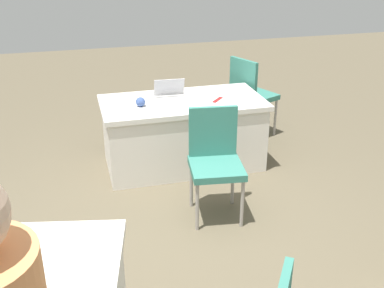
% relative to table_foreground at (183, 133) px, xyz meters
% --- Properties ---
extents(ground_plane, '(14.40, 14.40, 0.00)m').
position_rel_table_foreground_xyz_m(ground_plane, '(0.48, 1.41, -0.36)').
color(ground_plane, brown).
extents(table_foreground, '(1.67, 0.83, 0.72)m').
position_rel_table_foreground_xyz_m(table_foreground, '(0.00, 0.00, 0.00)').
color(table_foreground, silver).
rests_on(table_foreground, ground).
extents(chair_near_front, '(0.58, 0.58, 0.97)m').
position_rel_table_foreground_xyz_m(chair_near_front, '(-0.96, -0.55, 0.20)').
color(chair_near_front, '#9E9993').
rests_on(chair_near_front, ground).
extents(chair_tucked_left, '(0.49, 0.49, 0.95)m').
position_rel_table_foreground_xyz_m(chair_tucked_left, '(-0.04, 1.00, 0.18)').
color(chair_tucked_left, '#9E9993').
rests_on(chair_tucked_left, ground).
extents(laptop_silver, '(0.33, 0.31, 0.21)m').
position_rel_table_foreground_xyz_m(laptop_silver, '(0.12, -0.02, 0.40)').
color(laptop_silver, silver).
rests_on(laptop_silver, table_foreground).
extents(yarn_ball, '(0.10, 0.10, 0.10)m').
position_rel_table_foreground_xyz_m(yarn_ball, '(0.44, 0.07, 0.41)').
color(yarn_ball, '#3F5999').
rests_on(yarn_ball, table_foreground).
extents(scissors_red, '(0.15, 0.16, 0.01)m').
position_rel_table_foreground_xyz_m(scissors_red, '(-0.35, 0.08, 0.36)').
color(scissors_red, red).
rests_on(scissors_red, table_foreground).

